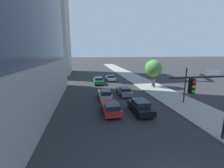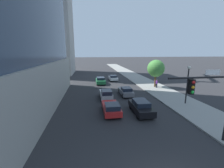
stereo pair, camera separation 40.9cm
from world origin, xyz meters
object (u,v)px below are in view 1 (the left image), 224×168
at_px(street_tree, 153,68).
at_px(car_silver, 105,94).
at_px(street_lamp, 186,78).
at_px(construction_building, 43,14).
at_px(car_gray, 124,91).
at_px(car_green, 98,81).
at_px(pedestrian_purple_shirt, 154,83).
at_px(car_red, 111,108).
at_px(car_white, 111,78).
at_px(car_black, 140,106).
at_px(traffic_light_pole, 212,93).

xyz_separation_m(street_tree, car_silver, (-10.54, -6.09, -3.01)).
distance_m(street_lamp, car_silver, 11.42).
bearing_deg(construction_building, car_gray, -57.61).
relative_size(construction_building, car_silver, 10.25).
height_order(street_lamp, car_green, street_lamp).
distance_m(street_lamp, car_gray, 9.24).
bearing_deg(street_tree, car_green, 155.30).
relative_size(car_silver, pedestrian_purple_shirt, 2.50).
bearing_deg(street_tree, car_red, -132.20).
height_order(street_tree, car_white, street_tree).
bearing_deg(car_black, car_gray, 90.00).
height_order(car_white, car_silver, car_silver).
height_order(street_lamp, car_red, street_lamp).
xyz_separation_m(traffic_light_pole, car_red, (-6.32, 6.78, -3.29)).
bearing_deg(car_silver, construction_building, 116.09).
relative_size(car_green, car_black, 0.97).
bearing_deg(car_white, car_red, -99.58).
bearing_deg(construction_building, car_white, -40.05).
bearing_deg(car_red, traffic_light_pole, -47.01).
distance_m(construction_building, car_red, 41.98).
bearing_deg(traffic_light_pole, street_lamp, 64.24).
distance_m(traffic_light_pole, car_green, 24.31).
xyz_separation_m(street_lamp, car_black, (-6.93, -1.89, -2.75)).
xyz_separation_m(construction_building, pedestrian_purple_shirt, (25.04, -24.65, -17.07)).
height_order(street_lamp, car_black, street_lamp).
relative_size(traffic_light_pole, street_lamp, 1.11).
xyz_separation_m(traffic_light_pole, car_green, (-6.32, 23.25, -3.23)).
height_order(street_tree, pedestrian_purple_shirt, street_tree).
bearing_deg(car_silver, pedestrian_purple_shirt, 26.23).
bearing_deg(street_tree, car_white, 129.74).
height_order(car_black, pedestrian_purple_shirt, pedestrian_purple_shirt).
height_order(street_lamp, pedestrian_purple_shirt, street_lamp).
relative_size(street_tree, car_silver, 1.31).
bearing_deg(construction_building, pedestrian_purple_shirt, -44.55).
xyz_separation_m(car_white, car_gray, (-0.00, -13.24, 0.04)).
height_order(car_black, car_silver, car_silver).
relative_size(construction_building, street_lamp, 8.26).
distance_m(traffic_light_pole, car_black, 7.77).
distance_m(construction_building, street_tree, 37.38).
xyz_separation_m(car_red, car_green, (0.00, 16.47, 0.06)).
xyz_separation_m(car_white, pedestrian_purple_shirt, (7.04, -9.52, 0.33)).
bearing_deg(car_silver, car_red, -90.00).
distance_m(street_lamp, pedestrian_purple_shirt, 9.48).
bearing_deg(car_red, street_tree, 47.80).
xyz_separation_m(street_tree, car_green, (-10.54, 4.85, -3.01)).
height_order(car_green, pedestrian_purple_shirt, pedestrian_purple_shirt).
xyz_separation_m(car_green, car_white, (3.41, 3.73, -0.11)).
bearing_deg(street_tree, construction_building, 136.67).
distance_m(car_green, car_black, 17.15).
height_order(construction_building, car_black, construction_building).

